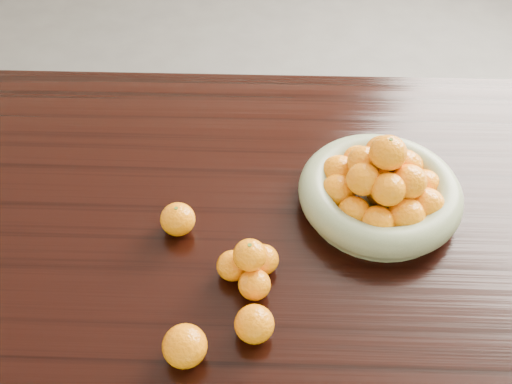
{
  "coord_description": "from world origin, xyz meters",
  "views": [
    {
      "loc": [
        -0.03,
        -0.8,
        1.64
      ],
      "look_at": [
        -0.05,
        -0.02,
        0.83
      ],
      "focal_mm": 40.0,
      "sensor_mm": 36.0,
      "label": 1
    }
  ],
  "objects_px": {
    "dining_table": "(279,239)",
    "fruit_bowl": "(381,189)",
    "orange_pyramid": "(250,266)",
    "loose_orange_0": "(178,219)"
  },
  "relations": [
    {
      "from": "dining_table",
      "to": "fruit_bowl",
      "type": "height_order",
      "value": "fruit_bowl"
    },
    {
      "from": "fruit_bowl",
      "to": "loose_orange_0",
      "type": "height_order",
      "value": "fruit_bowl"
    },
    {
      "from": "loose_orange_0",
      "to": "orange_pyramid",
      "type": "bearing_deg",
      "value": -37.86
    },
    {
      "from": "fruit_bowl",
      "to": "loose_orange_0",
      "type": "distance_m",
      "value": 0.42
    },
    {
      "from": "dining_table",
      "to": "fruit_bowl",
      "type": "bearing_deg",
      "value": 7.33
    },
    {
      "from": "orange_pyramid",
      "to": "loose_orange_0",
      "type": "height_order",
      "value": "orange_pyramid"
    },
    {
      "from": "dining_table",
      "to": "orange_pyramid",
      "type": "height_order",
      "value": "orange_pyramid"
    },
    {
      "from": "fruit_bowl",
      "to": "loose_orange_0",
      "type": "bearing_deg",
      "value": -168.75
    },
    {
      "from": "fruit_bowl",
      "to": "dining_table",
      "type": "bearing_deg",
      "value": -172.67
    },
    {
      "from": "dining_table",
      "to": "loose_orange_0",
      "type": "distance_m",
      "value": 0.25
    }
  ]
}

